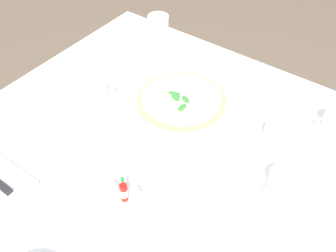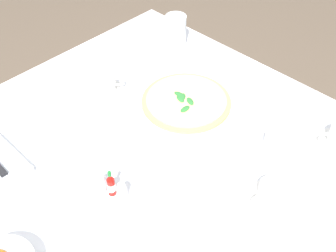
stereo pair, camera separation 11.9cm
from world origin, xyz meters
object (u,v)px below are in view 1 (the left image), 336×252
(coffee_cup_back_corner, at_px, (283,183))
(hot_sauce_bottle, at_px, (124,191))
(pizza, at_px, (181,100))
(salt_shaker, at_px, (113,190))
(water_glass_far_right, at_px, (158,33))
(pepper_shaker, at_px, (135,196))
(coffee_cup_left_edge, at_px, (336,122))
(menu_card, at_px, (275,122))
(pizza_plate, at_px, (181,103))
(coffee_cup_right_edge, at_px, (95,92))

(coffee_cup_back_corner, relative_size, hot_sauce_bottle, 1.57)
(pizza, distance_m, salt_shaker, 0.39)
(water_glass_far_right, relative_size, pepper_shaker, 2.15)
(coffee_cup_left_edge, bearing_deg, pepper_shaker, 60.74)
(pizza, bearing_deg, menu_card, -165.32)
(coffee_cup_back_corner, xyz_separation_m, water_glass_far_right, (0.65, -0.34, 0.03))
(pepper_shaker, bearing_deg, salt_shaker, 19.65)
(coffee_cup_back_corner, xyz_separation_m, hot_sauce_bottle, (0.30, 0.26, 0.01))
(pizza_plate, bearing_deg, coffee_cup_back_corner, 163.59)
(pizza, distance_m, coffee_cup_left_edge, 0.46)
(pizza, bearing_deg, coffee_cup_back_corner, 163.62)
(pizza, relative_size, coffee_cup_right_edge, 2.11)
(pizza, xyz_separation_m, coffee_cup_right_edge, (0.24, 0.13, 0.00))
(salt_shaker, bearing_deg, pizza_plate, -81.17)
(pepper_shaker, bearing_deg, pizza_plate, -72.33)
(pizza_plate, distance_m, coffee_cup_back_corner, 0.41)
(pepper_shaker, bearing_deg, hot_sauce_bottle, 19.65)
(coffee_cup_back_corner, relative_size, salt_shaker, 2.31)
(pizza, bearing_deg, coffee_cup_right_edge, 28.91)
(water_glass_far_right, height_order, salt_shaker, water_glass_far_right)
(pizza_plate, distance_m, hot_sauce_bottle, 0.38)
(coffee_cup_back_corner, xyz_separation_m, salt_shaker, (0.33, 0.27, -0.00))
(pizza_plate, height_order, coffee_cup_back_corner, coffee_cup_back_corner)
(hot_sauce_bottle, bearing_deg, water_glass_far_right, -59.97)
(salt_shaker, bearing_deg, menu_card, -115.60)
(pizza_plate, xyz_separation_m, pepper_shaker, (-0.12, 0.36, 0.01))
(water_glass_far_right, xyz_separation_m, pepper_shaker, (-0.37, 0.59, -0.03))
(hot_sauce_bottle, distance_m, salt_shaker, 0.03)
(water_glass_far_right, distance_m, salt_shaker, 0.69)
(water_glass_far_right, bearing_deg, menu_card, 164.09)
(salt_shaker, bearing_deg, coffee_cup_back_corner, -141.02)
(pizza_plate, relative_size, coffee_cup_right_edge, 2.73)
(pizza_plate, xyz_separation_m, salt_shaker, (-0.06, 0.38, 0.01))
(coffee_cup_back_corner, distance_m, salt_shaker, 0.43)
(salt_shaker, xyz_separation_m, pepper_shaker, (-0.06, -0.02, 0.00))
(coffee_cup_right_edge, xyz_separation_m, menu_card, (-0.51, -0.20, 0.00))
(coffee_cup_right_edge, bearing_deg, salt_shaker, 139.71)
(coffee_cup_right_edge, height_order, water_glass_far_right, water_glass_far_right)
(coffee_cup_left_edge, xyz_separation_m, hot_sauce_bottle, (0.33, 0.55, 0.01))
(pizza, bearing_deg, pizza_plate, -99.48)
(pizza_plate, height_order, coffee_cup_left_edge, coffee_cup_left_edge)
(menu_card, bearing_deg, coffee_cup_right_edge, 123.35)
(coffee_cup_left_edge, height_order, menu_card, coffee_cup_left_edge)
(hot_sauce_bottle, xyz_separation_m, menu_card, (-0.19, -0.44, -0.00))
(coffee_cup_left_edge, relative_size, pepper_shaker, 2.31)
(pizza, height_order, salt_shaker, salt_shaker)
(salt_shaker, bearing_deg, coffee_cup_left_edge, -122.62)
(coffee_cup_right_edge, xyz_separation_m, pepper_shaker, (-0.35, 0.23, -0.00))
(coffee_cup_right_edge, bearing_deg, pizza_plate, -151.05)
(pizza, height_order, hot_sauce_bottle, hot_sauce_bottle)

